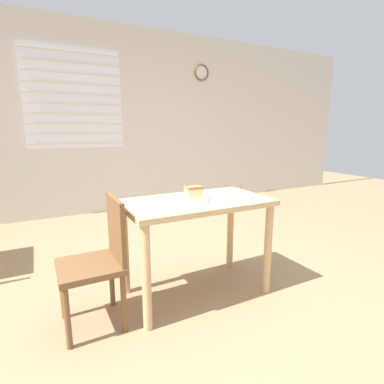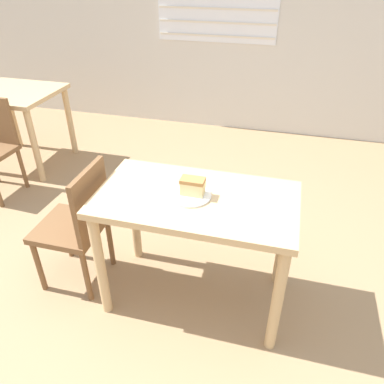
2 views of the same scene
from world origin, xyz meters
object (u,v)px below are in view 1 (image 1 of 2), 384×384
object	(u,v)px
plate	(193,200)
dining_table_near	(197,216)
cake_slice	(194,192)
chair_near_window	(100,258)

from	to	relation	value
plate	dining_table_near	bearing A→B (deg)	10.27
dining_table_near	cake_slice	distance (m)	0.19
chair_near_window	plate	size ratio (longest dim) A/B	3.72
plate	cake_slice	distance (m)	0.06
dining_table_near	chair_near_window	size ratio (longest dim) A/B	1.28
chair_near_window	cake_slice	world-z (taller)	cake_slice
dining_table_near	chair_near_window	bearing A→B (deg)	-176.75
cake_slice	dining_table_near	bearing A→B (deg)	-15.85
dining_table_near	cake_slice	size ratio (longest dim) A/B	8.55
cake_slice	chair_near_window	bearing A→B (deg)	-176.17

